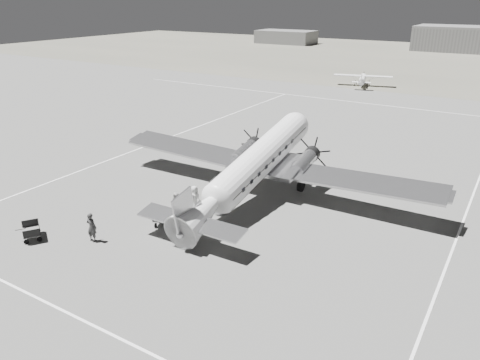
% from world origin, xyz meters
% --- Properties ---
extents(ground, '(260.00, 260.00, 0.00)m').
position_xyz_m(ground, '(0.00, 0.00, 0.00)').
color(ground, slate).
rests_on(ground, ground).
extents(taxi_line_near, '(60.00, 0.15, 0.01)m').
position_xyz_m(taxi_line_near, '(0.00, -14.00, 0.01)').
color(taxi_line_near, white).
rests_on(taxi_line_near, ground).
extents(taxi_line_right, '(0.15, 80.00, 0.01)m').
position_xyz_m(taxi_line_right, '(12.00, 0.00, 0.01)').
color(taxi_line_right, white).
rests_on(taxi_line_right, ground).
extents(taxi_line_left, '(0.15, 60.00, 0.01)m').
position_xyz_m(taxi_line_left, '(-18.00, 10.00, 0.01)').
color(taxi_line_left, white).
rests_on(taxi_line_left, ground).
extents(taxi_line_horizon, '(90.00, 0.15, 0.01)m').
position_xyz_m(taxi_line_horizon, '(0.00, 40.00, 0.01)').
color(taxi_line_horizon, white).
rests_on(taxi_line_horizon, ground).
extents(grass_infield, '(260.00, 90.00, 0.01)m').
position_xyz_m(grass_infield, '(0.00, 95.00, 0.00)').
color(grass_infield, '#676456').
rests_on(grass_infield, ground).
extents(shed_secondary, '(18.00, 10.00, 4.00)m').
position_xyz_m(shed_secondary, '(-55.00, 115.00, 2.00)').
color(shed_secondary, slate).
rests_on(shed_secondary, ground).
extents(dc3_airliner, '(27.12, 19.02, 5.11)m').
position_xyz_m(dc3_airliner, '(-2.01, 2.52, 2.56)').
color(dc3_airliner, '#B5B5B7').
rests_on(dc3_airliner, ground).
extents(light_plane_left, '(11.44, 10.12, 2.03)m').
position_xyz_m(light_plane_left, '(-9.97, 52.95, 1.01)').
color(light_plane_left, white).
rests_on(light_plane_left, ground).
extents(baggage_cart_near, '(2.15, 1.87, 1.02)m').
position_xyz_m(baggage_cart_near, '(-4.72, -4.30, 0.51)').
color(baggage_cart_near, slate).
rests_on(baggage_cart_near, ground).
extents(baggage_cart_far, '(2.07, 1.92, 0.96)m').
position_xyz_m(baggage_cart_far, '(-10.85, -10.12, 0.48)').
color(baggage_cart_far, slate).
rests_on(baggage_cart_far, ground).
extents(ground_crew, '(0.75, 0.54, 1.91)m').
position_xyz_m(ground_crew, '(-7.31, -8.36, 0.96)').
color(ground_crew, '#2E2E2E').
rests_on(ground_crew, ground).
extents(ramp_agent, '(0.87, 1.04, 1.91)m').
position_xyz_m(ramp_agent, '(-4.83, -3.06, 0.95)').
color(ramp_agent, '#AFAEAC').
rests_on(ramp_agent, ground).
extents(passenger, '(0.61, 0.92, 1.85)m').
position_xyz_m(passenger, '(-4.59, -1.41, 0.93)').
color(passenger, silver).
rests_on(passenger, ground).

